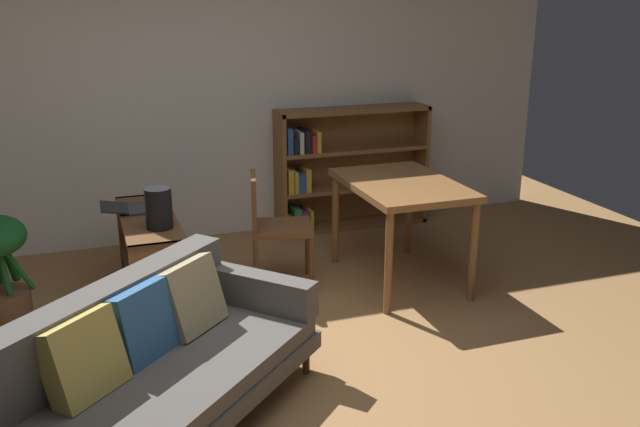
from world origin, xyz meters
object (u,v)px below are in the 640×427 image
Objects in this scene: desk_speaker at (159,208)px; bookshelf at (342,168)px; dining_table at (401,194)px; fabric_couch at (134,371)px; open_laptop at (132,208)px; potted_floor_plant at (0,261)px; media_console at (151,257)px; dining_chair_near at (272,223)px.

desk_speaker is 0.19× the size of bookshelf.
bookshelf reaches higher than dining_table.
fabric_couch is 1.52m from desk_speaker.
dining_table is at bearing -15.42° from open_laptop.
dining_table reaches higher than open_laptop.
desk_speaker reaches higher than potted_floor_plant.
media_console is at bearing 81.09° from fabric_couch.
potted_floor_plant is at bearing -158.89° from bookshelf.
dining_chair_near is at bearing -6.27° from media_console.
open_laptop reaches higher than media_console.
media_console is 0.40m from open_laptop.
media_console is 4.28× the size of desk_speaker.
open_laptop is at bearing 164.58° from dining_table.
potted_floor_plant is at bearing 178.29° from dining_chair_near.
bookshelf is at bearing 52.08° from fabric_couch.
fabric_couch is at bearing -102.57° from desk_speaker.
desk_speaker reaches higher than media_console.
dining_table reaches higher than fabric_couch.
bookshelf is (1.01, 1.18, 0.06)m from dining_chair_near.
dining_chair_near is 1.55m from bookshelf.
fabric_couch is 3.54m from bookshelf.
bookshelf reaches higher than media_console.
open_laptop is at bearing 162.82° from dining_chair_near.
dining_chair_near is (0.84, 0.18, -0.25)m from desk_speaker.
bookshelf is (0.06, 1.41, -0.14)m from dining_table.
dining_chair_near is at bearing 11.89° from desk_speaker.
media_console is 1.06× the size of dining_table.
dining_chair_near is (0.89, -0.10, 0.20)m from media_console.
dining_chair_near is at bearing 166.44° from dining_table.
media_console is 1.92m from dining_table.
potted_floor_plant is 3.12m from bookshelf.
dining_table is at bearing 33.19° from fabric_couch.
dining_table is at bearing -92.42° from bookshelf.
open_laptop is 2.18m from bookshelf.
open_laptop is 0.46× the size of dining_chair_near.
bookshelf reaches higher than potted_floor_plant.
media_console is 0.92m from dining_chair_near.
desk_speaker is at bearing -143.84° from bookshelf.
dining_chair_near is (1.89, -0.06, 0.08)m from potted_floor_plant.
dining_chair_near reaches higher than dining_table.
open_laptop is 1.43× the size of desk_speaker.
dining_chair_near is at bearing -1.71° from potted_floor_plant.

